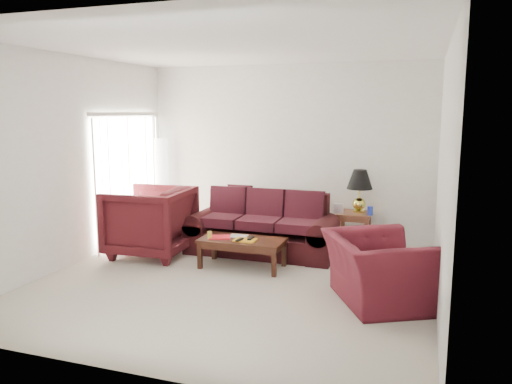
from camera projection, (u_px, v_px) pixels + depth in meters
floor at (235, 280)px, 6.58m from camera, size 5.00×5.00×0.00m
blinds at (129, 179)px, 8.39m from camera, size 0.10×2.00×2.16m
sofa at (261, 224)px, 7.75m from camera, size 2.33×1.09×0.94m
throw_pillow at (239, 197)px, 8.63m from camera, size 0.43×0.21×0.44m
end_table at (354, 230)px, 8.15m from camera, size 0.58×0.58×0.58m
table_lamp at (359, 191)px, 8.07m from camera, size 0.44×0.44×0.70m
clock at (339, 208)px, 8.04m from camera, size 0.16×0.07×0.15m
blue_canister at (370, 211)px, 7.88m from camera, size 0.11×0.11×0.14m
picture_frame at (347, 206)px, 8.27m from camera, size 0.17×0.18×0.05m
floor_lamp at (162, 184)px, 9.23m from camera, size 0.31×0.31×1.74m
armchair_left at (150, 221)px, 7.66m from camera, size 1.23×1.20×1.06m
armchair_right at (378, 270)px, 5.77m from camera, size 1.50×1.56×0.79m
coffee_table at (242, 253)px, 7.09m from camera, size 1.27×0.77×0.42m
magazine_red at (220, 237)px, 7.12m from camera, size 0.36×0.32×0.02m
magazine_white at (238, 236)px, 7.19m from camera, size 0.26×0.20×0.01m
magazine_orange at (245, 240)px, 6.96m from camera, size 0.30×0.23×0.02m
remote_a at (240, 240)px, 6.91m from camera, size 0.07×0.17×0.02m
remote_b at (251, 238)px, 7.00m from camera, size 0.06×0.19×0.02m
yellow_glass at (210, 235)px, 7.05m from camera, size 0.08×0.08×0.11m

